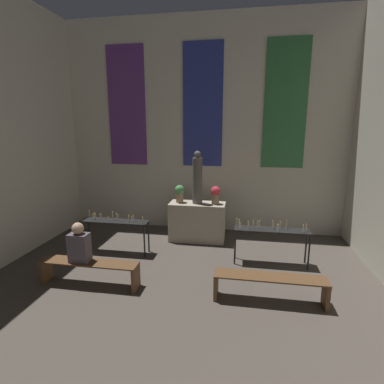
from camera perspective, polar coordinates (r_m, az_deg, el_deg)
The scene contains 10 objects.
wall_back at distance 8.33m, azimuth 2.10°, elevation 12.36°, with size 7.83×0.16×5.73m.
altar at distance 7.77m, azimuth 1.00°, elevation -5.66°, with size 1.42×0.62×0.99m.
statue at distance 7.49m, azimuth 1.04°, elevation 2.48°, with size 0.25×0.25×1.32m.
flower_vase_left at distance 7.65m, azimuth -2.38°, elevation -0.16°, with size 0.24×0.24×0.45m.
flower_vase_right at distance 7.51m, azimuth 4.49°, elevation -0.42°, with size 0.24×0.24×0.45m.
candle_rack_left at distance 7.19m, azimuth -14.50°, elevation -6.03°, with size 1.56×0.37×0.98m.
candle_rack_right at distance 6.61m, azimuth 14.83°, elevation -7.66°, with size 1.56×0.37×0.97m.
pew_back_left at distance 6.03m, azimuth -18.98°, elevation -13.56°, with size 1.86×0.36×0.47m.
pew_back_right at distance 5.39m, azimuth 14.58°, elevation -16.50°, with size 1.86×0.36×0.47m.
person_seated at distance 5.92m, azimuth -20.70°, elevation -9.30°, with size 0.36×0.24×0.74m.
Camera 1 is at (1.11, 3.57, 2.91)m, focal length 28.00 mm.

